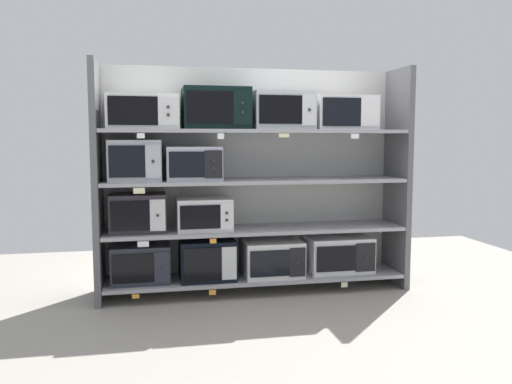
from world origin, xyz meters
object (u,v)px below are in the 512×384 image
microwave_4 (138,213)px  microwave_5 (204,214)px  microwave_6 (135,161)px  microwave_11 (343,113)px  microwave_3 (339,254)px  microwave_0 (141,263)px  microwave_1 (207,259)px  microwave_2 (272,258)px  microwave_7 (193,163)px  microwave_10 (281,111)px  microwave_8 (143,112)px  microwave_9 (216,109)px

microwave_4 → microwave_5: (0.54, 0.00, -0.02)m
microwave_5 → microwave_6: microwave_6 is taller
microwave_5 → microwave_11: bearing=-0.0°
microwave_3 → microwave_4: (-1.75, -0.00, 0.42)m
microwave_0 → microwave_3: (1.74, 0.00, -0.00)m
microwave_1 → microwave_11: size_ratio=0.86×
microwave_2 → microwave_7: bearing=-180.0°
microwave_6 → microwave_5: bearing=0.0°
microwave_2 → microwave_5: bearing=-180.0°
microwave_2 → microwave_10: microwave_10 is taller
microwave_11 → microwave_4: bearing=180.0°
microwave_2 → microwave_8: (-1.07, -0.00, 1.25)m
microwave_7 → microwave_3: bearing=0.0°
microwave_5 → microwave_10: (0.67, -0.00, 0.87)m
microwave_10 → microwave_9: bearing=-180.0°
microwave_0 → microwave_10: size_ratio=0.94×
microwave_5 → microwave_11: 1.49m
microwave_2 → microwave_3: 0.62m
microwave_4 → microwave_10: (1.21, 0.00, 0.84)m
microwave_1 → microwave_5: 0.39m
microwave_6 → microwave_2: bearing=0.0°
microwave_2 → microwave_10: size_ratio=0.99×
microwave_2 → microwave_10: (0.08, -0.00, 1.27)m
microwave_1 → microwave_5: size_ratio=1.01×
microwave_4 → microwave_9: bearing=0.0°
microwave_0 → microwave_10: microwave_10 is taller
microwave_0 → microwave_7: (0.44, 0.00, 0.83)m
microwave_3 → microwave_5: microwave_5 is taller
microwave_7 → microwave_4: bearing=-180.0°
microwave_6 → microwave_9: (0.66, 0.00, 0.42)m
microwave_2 → microwave_10: 1.27m
microwave_9 → microwave_11: microwave_9 is taller
microwave_2 → microwave_6: microwave_6 is taller
microwave_2 → microwave_10: bearing=-0.0°
microwave_3 → microwave_11: 1.25m
microwave_1 → microwave_6: bearing=180.0°
microwave_5 → microwave_10: size_ratio=0.89×
microwave_4 → microwave_9: 1.07m
microwave_4 → microwave_7: bearing=0.0°
microwave_0 → microwave_3: microwave_0 is taller
microwave_0 → microwave_1: (0.55, -0.00, 0.01)m
microwave_2 → microwave_3: microwave_3 is taller
microwave_2 → microwave_4: (-1.13, -0.00, 0.43)m
microwave_4 → microwave_6: size_ratio=1.07×
microwave_1 → microwave_4: bearing=180.0°
microwave_0 → microwave_2: 1.12m
microwave_2 → microwave_11: bearing=-0.0°
microwave_0 → microwave_4: size_ratio=1.06×
microwave_2 → microwave_7: microwave_7 is taller
microwave_5 → microwave_9: (0.11, -0.00, 0.88)m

